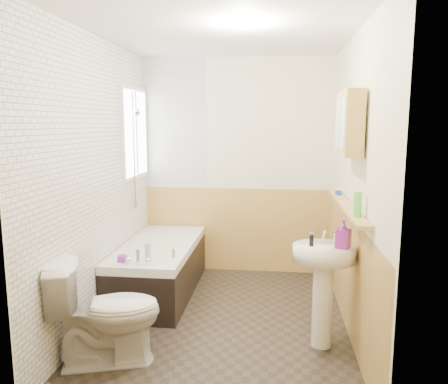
{
  "coord_description": "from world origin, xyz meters",
  "views": [
    {
      "loc": [
        0.46,
        -3.67,
        1.76
      ],
      "look_at": [
        0.0,
        0.15,
        1.15
      ],
      "focal_mm": 35.0,
      "sensor_mm": 36.0,
      "label": 1
    }
  ],
  "objects_px": {
    "toilet": "(106,312)",
    "pine_shelf": "(347,206)",
    "bathtub": "(159,267)",
    "sink": "(323,275)",
    "medicine_cabinet": "(349,124)"
  },
  "relations": [
    {
      "from": "toilet",
      "to": "pine_shelf",
      "type": "distance_m",
      "value": 2.06
    },
    {
      "from": "bathtub",
      "to": "pine_shelf",
      "type": "relative_size",
      "value": 1.03
    },
    {
      "from": "bathtub",
      "to": "sink",
      "type": "relative_size",
      "value": 1.69
    },
    {
      "from": "sink",
      "to": "medicine_cabinet",
      "type": "distance_m",
      "value": 1.19
    },
    {
      "from": "toilet",
      "to": "medicine_cabinet",
      "type": "height_order",
      "value": "medicine_cabinet"
    },
    {
      "from": "toilet",
      "to": "sink",
      "type": "distance_m",
      "value": 1.67
    },
    {
      "from": "bathtub",
      "to": "toilet",
      "type": "xyz_separation_m",
      "value": [
        -0.03,
        -1.36,
        0.11
      ]
    },
    {
      "from": "bathtub",
      "to": "pine_shelf",
      "type": "bearing_deg",
      "value": -19.89
    },
    {
      "from": "bathtub",
      "to": "medicine_cabinet",
      "type": "xyz_separation_m",
      "value": [
        1.74,
        -0.76,
        1.48
      ]
    },
    {
      "from": "toilet",
      "to": "sink",
      "type": "height_order",
      "value": "sink"
    },
    {
      "from": "medicine_cabinet",
      "to": "pine_shelf",
      "type": "bearing_deg",
      "value": 76.75
    },
    {
      "from": "toilet",
      "to": "pine_shelf",
      "type": "relative_size",
      "value": 0.51
    },
    {
      "from": "sink",
      "to": "toilet",
      "type": "bearing_deg",
      "value": -173.61
    },
    {
      "from": "pine_shelf",
      "to": "medicine_cabinet",
      "type": "xyz_separation_m",
      "value": [
        -0.03,
        -0.12,
        0.67
      ]
    },
    {
      "from": "bathtub",
      "to": "medicine_cabinet",
      "type": "distance_m",
      "value": 2.41
    }
  ]
}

